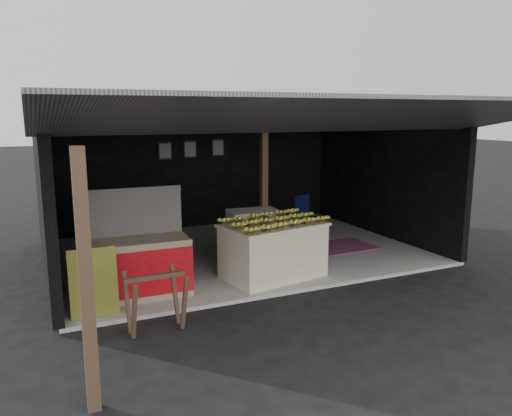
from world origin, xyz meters
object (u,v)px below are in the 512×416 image
banana_table (273,250)px  neighbor_stall (136,265)px  white_crate (254,236)px  water_barrel (314,253)px  sawhorse (155,296)px  plastic_chair (306,214)px

banana_table → neighbor_stall: (-2.26, 0.07, 0.02)m
banana_table → white_crate: 0.89m
neighbor_stall → water_barrel: neighbor_stall is taller
neighbor_stall → sawhorse: 1.26m
white_crate → water_barrel: (0.91, -0.63, -0.25)m
white_crate → plastic_chair: white_crate is taller
neighbor_stall → plastic_chair: bearing=26.6°
plastic_chair → white_crate: bearing=-167.5°
white_crate → plastic_chair: size_ratio=1.01×
banana_table → water_barrel: bearing=4.7°
white_crate → water_barrel: white_crate is taller
banana_table → plastic_chair: (1.76, 1.95, 0.11)m
banana_table → neighbor_stall: bearing=168.1°
white_crate → banana_table: bearing=-88.5°
plastic_chair → water_barrel: bearing=-134.6°
banana_table → water_barrel: banana_table is taller
white_crate → sawhorse: 3.11m
water_barrel → plastic_chair: 1.90m
sawhorse → plastic_chair: bearing=35.7°
banana_table → white_crate: size_ratio=1.85×
white_crate → sawhorse: size_ratio=1.25×
white_crate → sawhorse: white_crate is taller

